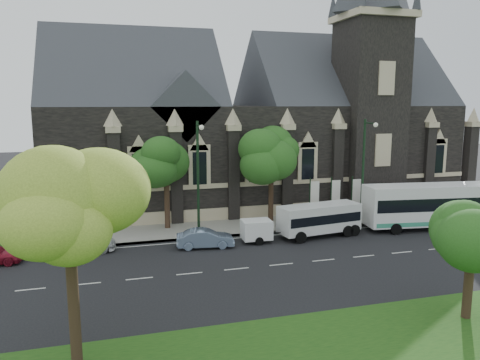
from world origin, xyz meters
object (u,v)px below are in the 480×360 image
object	(u,v)px
tree_walk_right	(273,156)
tour_coach	(440,205)
shuttle_bus	(320,218)
banner_flag_right	(355,194)
car_far_white	(76,242)
tree_walk_left	(168,160)
box_trailer	(256,230)
sedan	(205,238)
tree_park_near	(75,208)
banner_flag_left	(313,196)
tree_park_east	(474,224)
street_lamp_near	(365,166)
street_lamp_mid	(198,173)
banner_flag_center	(334,195)

from	to	relation	value
tree_walk_right	tour_coach	size ratio (longest dim) A/B	0.61
tour_coach	shuttle_bus	size ratio (longest dim) A/B	1.90
banner_flag_right	car_far_white	xyz separation A→B (m)	(-23.20, -2.80, -1.60)
tree_walk_left	box_trailer	distance (m)	9.33
tree_walk_left	sedan	world-z (taller)	tree_walk_left
tree_park_near	banner_flag_left	xyz separation A→B (m)	(18.06, 17.77, -4.03)
tree_park_east	banner_flag_right	world-z (taller)	tree_park_east
tour_coach	banner_flag_right	bearing A→B (deg)	149.56
street_lamp_near	tour_coach	size ratio (longest dim) A/B	0.70
box_trailer	banner_flag_left	bearing A→B (deg)	33.71
tree_park_east	tour_coach	size ratio (longest dim) A/B	0.49
tree_walk_right	street_lamp_near	bearing A→B (deg)	-28.06
tree_walk_right	street_lamp_near	xyz separation A→B (m)	(6.79, -3.62, -0.71)
tree_park_east	street_lamp_mid	bearing A→B (deg)	121.79
street_lamp_near	box_trailer	world-z (taller)	street_lamp_near
banner_flag_center	tour_coach	size ratio (longest dim) A/B	0.31
tree_walk_right	banner_flag_left	xyz separation A→B (m)	(3.08, -1.71, -3.43)
tree_walk_left	box_trailer	size ratio (longest dim) A/B	2.41
street_lamp_mid	tree_walk_right	bearing A→B (deg)	26.65
tree_park_east	sedan	xyz separation A→B (m)	(-10.18, 14.19, -3.94)
box_trailer	car_far_white	distance (m)	12.92
banner_flag_center	tree_walk_right	bearing A→B (deg)	161.36
banner_flag_right	shuttle_bus	distance (m)	6.41
street_lamp_near	street_lamp_mid	size ratio (longest dim) A/B	1.00
tree_walk_left	sedan	xyz separation A→B (m)	(1.80, -5.84, -5.06)
sedan	banner_flag_right	bearing A→B (deg)	-66.83
tree_walk_right	banner_flag_right	distance (m)	8.05
banner_flag_left	tree_park_east	bearing A→B (deg)	-90.35
tree_park_near	banner_flag_right	distance (m)	28.61
street_lamp_near	shuttle_bus	world-z (taller)	street_lamp_near
banner_flag_center	box_trailer	distance (m)	9.28
tree_park_east	banner_flag_left	bearing A→B (deg)	89.65
tree_walk_left	sedan	size ratio (longest dim) A/B	1.86
tree_park_near	tour_coach	bearing A→B (deg)	26.18
tree_walk_left	banner_flag_left	distance (m)	12.66
tree_park_east	banner_flag_center	xyz separation A→B (m)	(2.11, 18.32, -2.24)
street_lamp_near	banner_flag_left	bearing A→B (deg)	152.82
sedan	car_far_white	world-z (taller)	car_far_white
street_lamp_near	car_far_white	xyz separation A→B (m)	(-22.91, -0.89, -4.33)
tree_park_east	car_far_white	distance (m)	24.90
tree_park_near	banner_flag_left	distance (m)	25.65
tree_park_near	tree_walk_left	bearing A→B (deg)	72.95
banner_flag_center	banner_flag_left	bearing A→B (deg)	180.00
tree_park_east	shuttle_bus	world-z (taller)	tree_park_east
tree_walk_left	box_trailer	xyz separation A→B (m)	(5.76, -5.56, -4.78)
tree_walk_left	street_lamp_near	xyz separation A→B (m)	(15.80, -3.61, -0.62)
tree_park_east	box_trailer	size ratio (longest dim) A/B	1.98
banner_flag_right	box_trailer	xyz separation A→B (m)	(-10.32, -3.86, -1.43)
tree_walk_right	car_far_white	world-z (taller)	tree_walk_right
street_lamp_near	banner_flag_center	size ratio (longest dim) A/B	2.25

